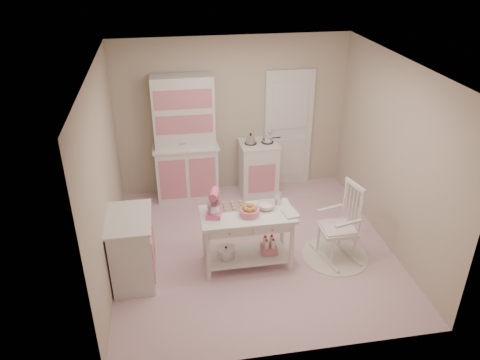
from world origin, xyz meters
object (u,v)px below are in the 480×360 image
object	(u,v)px
rocking_chair	(339,223)
stand_mixer	(214,204)
base_cabinet	(132,249)
work_table	(247,239)
stove	(258,168)
hutch	(185,140)
bread_basket	(250,212)

from	to	relation	value
rocking_chair	stand_mixer	distance (m)	1.71
base_cabinet	rocking_chair	distance (m)	2.70
base_cabinet	work_table	bearing A→B (deg)	1.77
rocking_chair	stand_mixer	world-z (taller)	stand_mixer
stove	base_cabinet	bearing A→B (deg)	-135.59
stand_mixer	base_cabinet	bearing A→B (deg)	-161.46
stove	base_cabinet	size ratio (longest dim) A/B	1.00
hutch	stand_mixer	xyz separation A→B (m)	(0.23, -1.96, -0.07)
bread_basket	stove	bearing A→B (deg)	75.05
hutch	work_table	world-z (taller)	hutch
base_cabinet	stand_mixer	xyz separation A→B (m)	(1.05, 0.07, 0.51)
hutch	base_cabinet	size ratio (longest dim) A/B	2.26
stove	stand_mixer	distance (m)	2.21
rocking_chair	stand_mixer	bearing A→B (deg)	163.65
base_cabinet	rocking_chair	world-z (taller)	rocking_chair
stove	rocking_chair	size ratio (longest dim) A/B	0.84
work_table	stand_mixer	world-z (taller)	stand_mixer
work_table	bread_basket	world-z (taller)	bread_basket
base_cabinet	stand_mixer	bearing A→B (deg)	3.56
hutch	bread_basket	bearing A→B (deg)	-71.76
work_table	stand_mixer	size ratio (longest dim) A/B	3.53
bread_basket	base_cabinet	bearing A→B (deg)	179.82
bread_basket	work_table	bearing A→B (deg)	111.80
stove	work_table	distance (m)	2.01
base_cabinet	stand_mixer	size ratio (longest dim) A/B	2.71
hutch	bread_basket	world-z (taller)	hutch
hutch	stove	xyz separation A→B (m)	(1.20, -0.05, -0.58)
stove	bread_basket	world-z (taller)	stove
base_cabinet	hutch	bearing A→B (deg)	67.99
rocking_chair	work_table	size ratio (longest dim) A/B	0.92
stove	rocking_chair	bearing A→B (deg)	-70.89
work_table	bread_basket	size ratio (longest dim) A/B	4.80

